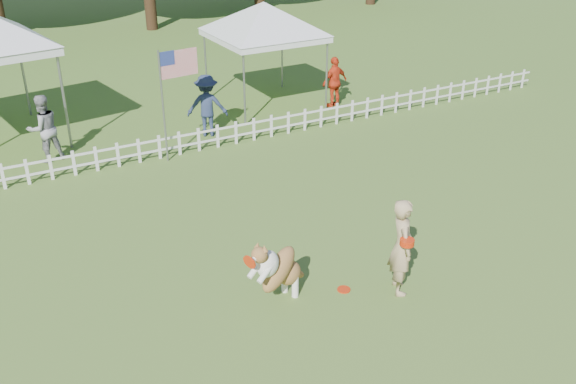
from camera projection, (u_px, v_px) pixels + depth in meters
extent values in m
plane|color=#3D631F|center=(371.00, 294.00, 10.44)|extent=(120.00, 120.00, 0.00)
imported|color=tan|center=(402.00, 246.00, 10.20)|extent=(0.60, 0.71, 1.66)
cylinder|color=red|center=(344.00, 289.00, 10.55)|extent=(0.27, 0.27, 0.02)
imported|color=gray|center=(44.00, 128.00, 14.98)|extent=(0.91, 0.79, 1.61)
imported|color=#232E4B|center=(207.00, 106.00, 16.47)|extent=(1.19, 0.97, 1.61)
imported|color=red|center=(335.00, 82.00, 18.55)|extent=(0.92, 0.50, 1.48)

